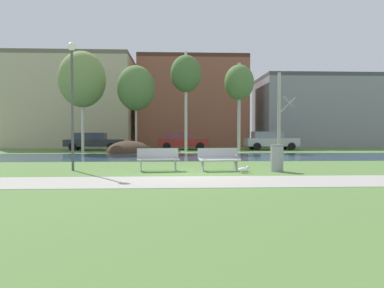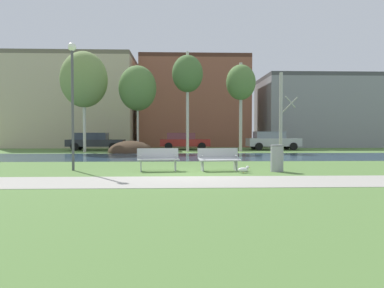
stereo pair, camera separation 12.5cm
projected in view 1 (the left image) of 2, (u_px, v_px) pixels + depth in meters
The scene contains 20 objects.
ground_plane at pixel (184, 156), 22.86m from camera, with size 120.00×120.00×0.00m, color #517538.
paved_path_strip at pixel (193, 182), 10.86m from camera, with size 60.00×2.56×0.01m, color #9E998E.
river_band at pixel (184, 157), 22.07m from camera, with size 80.00×7.21×0.01m, color #2D475B.
soil_mound at pixel (129, 152), 26.76m from camera, with size 3.36×3.25×1.74m, color #423021.
bench_left at pixel (158, 159), 13.87m from camera, with size 1.65×0.74×0.87m.
bench_right at pixel (219, 159), 13.97m from camera, with size 1.65×0.74×0.87m.
trash_bin at pixel (277, 158), 13.72m from camera, with size 0.51×0.51×1.01m.
seagull at pixel (244, 169), 13.19m from camera, with size 0.45×0.17×0.26m.
streetlamp at pixel (72, 84), 13.98m from camera, with size 0.32×0.32×4.95m.
birch_far_left at pixel (82, 80), 27.20m from camera, with size 3.51×3.51×7.59m.
birch_left at pixel (136, 88), 27.71m from camera, with size 2.88×2.88×6.61m.
birch_center_left at pixel (186, 74), 27.98m from camera, with size 2.39×2.39×7.74m.
birch_center at pixel (239, 83), 28.35m from camera, with size 2.30×2.30×6.94m.
birch_center_right at pixel (280, 112), 28.20m from camera, with size 1.43×2.39×6.14m.
parked_van_nearest_dark at pixel (93, 141), 30.27m from camera, with size 4.72×2.00×1.46m.
parked_sedan_second_red at pixel (182, 141), 31.29m from camera, with size 4.29×2.02×1.45m.
parked_hatch_third_silver at pixel (270, 140), 30.91m from camera, with size 4.42×2.12×1.56m.
building_beige_block at pixel (72, 102), 36.98m from camera, with size 12.38×7.68×9.14m.
building_brick_low at pixel (192, 103), 39.08m from camera, with size 11.18×7.19×9.32m.
building_grey_warehouse at pixel (318, 112), 38.77m from camera, with size 12.55×7.88×7.35m.
Camera 1 is at (-0.51, -12.83, 1.48)m, focal length 33.84 mm.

